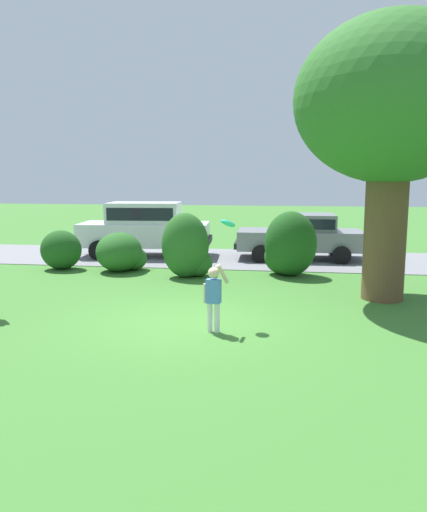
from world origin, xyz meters
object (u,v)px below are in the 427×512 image
at_px(child_thrower, 214,294).
at_px(frisbee, 228,223).
at_px(oak_tree_large, 396,110).
at_px(parked_sedan, 303,235).
at_px(parked_suv, 145,226).

height_order(child_thrower, frisbee, frisbee).
relative_size(oak_tree_large, frisbee, 20.70).
distance_m(parked_sedan, child_thrower, 8.86).
xyz_separation_m(oak_tree_large, parked_suv, (-7.36, 5.30, -3.22)).
relative_size(parked_sedan, frisbee, 14.53).
xyz_separation_m(parked_sedan, child_thrower, (-1.81, -8.67, -0.13)).
xyz_separation_m(parked_suv, frisbee, (3.90, -7.85, 0.87)).
height_order(oak_tree_large, frisbee, oak_tree_large).
bearing_deg(oak_tree_large, parked_suv, 144.26).
bearing_deg(child_thrower, oak_tree_large, 41.39).
height_order(parked_suv, frisbee, frisbee).
bearing_deg(child_thrower, parked_sedan, 78.24).
relative_size(parked_sedan, parked_suv, 0.92).
relative_size(parked_suv, frisbee, 15.74).
bearing_deg(frisbee, parked_sedan, 78.54).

